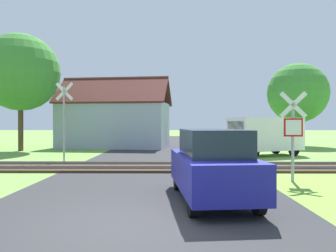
# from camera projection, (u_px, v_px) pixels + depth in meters

# --- Properties ---
(ground_plane) EXTENTS (160.00, 160.00, 0.00)m
(ground_plane) POSITION_uv_depth(u_px,v_px,m) (137.00, 225.00, 6.21)
(ground_plane) COLOR #6B9942
(road_asphalt) EXTENTS (7.47, 80.00, 0.01)m
(road_asphalt) POSITION_uv_depth(u_px,v_px,m) (145.00, 200.00, 8.21)
(road_asphalt) COLOR #2D2D30
(road_asphalt) RESTS_ON ground
(rail_track) EXTENTS (60.00, 2.60, 0.22)m
(rail_track) POSITION_uv_depth(u_px,v_px,m) (156.00, 167.00, 13.88)
(rail_track) COLOR #422D1E
(rail_track) RESTS_ON ground
(stop_sign_near) EXTENTS (0.87, 0.18, 2.97)m
(stop_sign_near) POSITION_uv_depth(u_px,v_px,m) (293.00, 131.00, 10.72)
(stop_sign_near) COLOR #9E9EA5
(stop_sign_near) RESTS_ON ground
(crossing_sign_far) EXTENTS (0.88, 0.16, 3.89)m
(crossing_sign_far) POSITION_uv_depth(u_px,v_px,m) (64.00, 117.00, 15.71)
(crossing_sign_far) COLOR #9E9EA5
(crossing_sign_far) RESTS_ON ground
(house) EXTENTS (9.08, 6.15, 5.61)m
(house) POSITION_uv_depth(u_px,v_px,m) (115.00, 123.00, 26.16)
(house) COLOR #99A3B7
(house) RESTS_ON ground
(tree_far) EXTENTS (5.03, 5.03, 6.99)m
(tree_far) POSITION_uv_depth(u_px,v_px,m) (298.00, 93.00, 27.69)
(tree_far) COLOR #513823
(tree_far) RESTS_ON ground
(tree_left) EXTENTS (5.31, 5.31, 8.09)m
(tree_left) POSITION_uv_depth(u_px,v_px,m) (20.00, 72.00, 22.58)
(tree_left) COLOR #513823
(tree_left) RESTS_ON ground
(mail_truck) EXTENTS (5.24, 3.60, 2.24)m
(mail_truck) POSITION_uv_depth(u_px,v_px,m) (263.00, 135.00, 19.25)
(mail_truck) COLOR white
(mail_truck) RESTS_ON ground
(parked_car) EXTENTS (2.02, 4.14, 1.78)m
(parked_car) POSITION_uv_depth(u_px,v_px,m) (212.00, 165.00, 8.12)
(parked_car) COLOR navy
(parked_car) RESTS_ON ground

